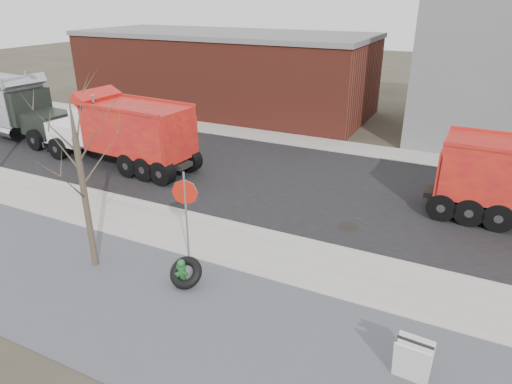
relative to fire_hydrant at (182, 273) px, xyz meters
The scene contains 14 objects.
ground 2.29m from the fire_hydrant, 83.07° to the left, with size 120.00×120.00×0.00m, color #383328.
gravel_verge 1.33m from the fire_hydrant, 77.72° to the right, with size 60.00×5.00×0.03m, color slate.
sidewalk 2.53m from the fire_hydrant, 83.76° to the left, with size 60.00×2.50×0.06m, color #9E9B93.
curb 3.82m from the fire_hydrant, 85.89° to the left, with size 60.00×0.15×0.11m, color #9E9B93.
road 8.56m from the fire_hydrant, 88.17° to the left, with size 60.00×9.40×0.02m, color black.
far_sidewalk 14.25m from the fire_hydrant, 88.90° to the left, with size 60.00×2.00×0.06m, color #9E9B93.
building_brick 21.69m from the fire_hydrant, 116.81° to the left, with size 20.20×8.20×5.30m.
bare_tree 4.16m from the fire_hydrant, behind, with size 3.20×3.20×5.20m.
fire_hydrant is the anchor object (origin of this frame).
truck_tire 0.17m from the fire_hydrant, ahead, with size 0.99×0.91×0.84m.
stop_sign 2.05m from the fire_hydrant, 115.25° to the left, with size 0.76×0.25×2.90m.
sandwich_board 6.41m from the fire_hydrant, ahead, with size 0.77×0.52×1.03m.
dump_truck_red_b 10.68m from the fire_hydrant, 139.46° to the left, with size 8.23×2.90×3.45m.
dump_truck_grey 18.96m from the fire_hydrant, 155.00° to the left, with size 7.98×3.11×3.55m.
Camera 1 is at (6.42, -11.02, 7.54)m, focal length 32.00 mm.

